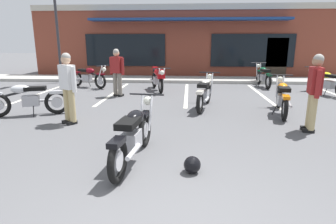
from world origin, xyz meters
TOP-DOWN VIEW (x-y plane):
  - ground_plane at (0.00, 3.78)m, footprint 80.00×80.00m
  - sidewalk_kerb at (0.00, 11.69)m, footprint 22.00×1.80m
  - brick_storefront_building at (0.00, 15.65)m, footprint 16.99×5.96m
  - painted_stall_lines at (0.00, 8.09)m, footprint 11.20×4.80m
  - motorcycle_foreground_classic at (-0.79, 1.86)m, footprint 0.69×2.11m
  - motorcycle_red_sportbike at (2.62, 5.29)m, footprint 0.78×2.09m
  - motorcycle_black_cruiser at (-1.14, 8.64)m, footprint 0.96×2.05m
  - motorcycle_silver_naked at (-4.19, 9.32)m, footprint 1.91×1.27m
  - motorcycle_blue_standard at (0.56, 5.82)m, footprint 0.80×2.08m
  - motorcycle_green_cafe_racer at (5.14, 8.27)m, footprint 0.93×2.06m
  - motorcycle_orange_scrambler at (-4.18, 4.57)m, footprint 2.04×1.01m
  - motorcycle_cream_vintage at (3.32, 10.15)m, footprint 0.66×2.11m
  - person_in_black_shirt at (-2.44, 7.40)m, footprint 0.59×0.38m
  - person_in_shorts_foreground at (-2.74, 3.93)m, footprint 0.55×0.43m
  - person_by_back_row at (2.75, 3.72)m, footprint 0.32×0.61m
  - helmet_on_pavement at (0.16, 1.49)m, footprint 0.26×0.26m
  - parking_lot_lamp_post at (-5.95, 10.48)m, footprint 0.24×0.76m

SIDE VIEW (x-z plane):
  - ground_plane at x=0.00m, z-range 0.00..0.00m
  - painted_stall_lines at x=0.00m, z-range 0.00..0.01m
  - sidewalk_kerb at x=0.00m, z-range 0.00..0.14m
  - helmet_on_pavement at x=0.16m, z-range 0.00..0.26m
  - motorcycle_foreground_classic at x=-0.79m, z-range -0.03..0.95m
  - motorcycle_red_sportbike at x=2.62m, z-range -0.03..0.95m
  - motorcycle_silver_naked at x=-4.19m, z-range -0.03..0.95m
  - motorcycle_blue_standard at x=0.56m, z-range -0.03..0.95m
  - motorcycle_green_cafe_racer at x=5.14m, z-range -0.03..0.95m
  - motorcycle_orange_scrambler at x=-4.18m, z-range -0.03..0.95m
  - motorcycle_cream_vintage at x=3.32m, z-range -0.03..0.95m
  - motorcycle_black_cruiser at x=-1.14m, z-range 0.04..1.02m
  - person_in_black_shirt at x=-2.44m, z-range 0.11..1.79m
  - person_in_shorts_foreground at x=-2.74m, z-range 0.11..1.79m
  - person_by_back_row at x=2.75m, z-range 0.11..1.79m
  - brick_storefront_building at x=0.00m, z-range 0.00..3.81m
  - parking_lot_lamp_post at x=-5.95m, z-range 0.74..5.80m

